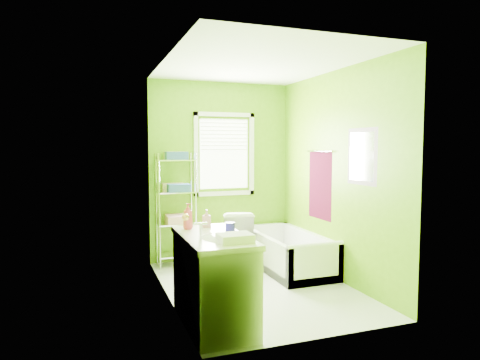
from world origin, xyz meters
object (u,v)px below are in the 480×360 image
object	(u,v)px
bathtub	(288,257)
toilet	(237,236)
vanity	(214,277)
wire_shelf_unit	(177,196)

from	to	relation	value
bathtub	toilet	bearing A→B (deg)	131.88
bathtub	toilet	size ratio (longest dim) A/B	2.12
vanity	wire_shelf_unit	bearing A→B (deg)	87.70
bathtub	wire_shelf_unit	distance (m)	1.74
bathtub	wire_shelf_unit	bearing A→B (deg)	152.34
wire_shelf_unit	bathtub	bearing A→B (deg)	-27.66
wire_shelf_unit	toilet	bearing A→B (deg)	-8.72
toilet	vanity	size ratio (longest dim) A/B	0.67
toilet	wire_shelf_unit	size ratio (longest dim) A/B	0.47
toilet	bathtub	bearing A→B (deg)	145.85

